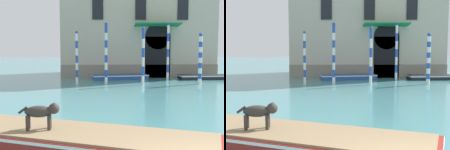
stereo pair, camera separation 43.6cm
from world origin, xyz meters
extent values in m
cube|color=#BCB29E|center=(1.85, 24.63, 7.02)|extent=(13.76, 6.00, 14.05)
cube|color=gray|center=(1.85, 21.58, 0.58)|extent=(13.76, 0.16, 1.16)
cube|color=black|center=(3.36, 21.57, 1.79)|extent=(2.20, 0.14, 3.57)
cylinder|color=black|center=(3.36, 21.57, 3.57)|extent=(2.20, 0.14, 2.20)
cube|color=black|center=(-1.82, 21.59, 6.04)|extent=(0.93, 0.10, 2.05)
cube|color=black|center=(1.85, 21.59, 6.04)|extent=(0.93, 0.10, 2.05)
cube|color=black|center=(5.52, 21.59, 6.04)|extent=(0.93, 0.10, 2.05)
cube|color=#1E8C51|center=(3.22, 20.93, 4.58)|extent=(3.86, 1.40, 0.29)
cube|color=maroon|center=(-3.14, 3.36, 0.29)|extent=(8.99, 5.27, 0.57)
cube|color=white|center=(-3.14, 3.36, 0.51)|extent=(9.03, 5.31, 0.08)
cube|color=#8C7251|center=(-3.14, 3.36, 0.60)|extent=(8.68, 5.02, 0.06)
cylinder|color=#332D28|center=(-3.44, 3.50, 0.84)|extent=(0.10, 0.10, 0.41)
cylinder|color=#332D28|center=(-3.43, 3.27, 0.84)|extent=(0.10, 0.10, 0.41)
cylinder|color=#332D28|center=(-4.03, 3.46, 0.84)|extent=(0.10, 0.10, 0.41)
cylinder|color=#332D28|center=(-4.01, 3.23, 0.84)|extent=(0.10, 0.10, 0.41)
ellipsoid|color=#332D28|center=(-3.73, 3.37, 1.14)|extent=(0.79, 0.37, 0.33)
ellipsoid|color=#382D23|center=(-3.84, 3.36, 1.23)|extent=(0.35, 0.25, 0.11)
sphere|color=#332D28|center=(-3.31, 3.39, 1.21)|extent=(0.31, 0.31, 0.31)
cone|color=#382D23|center=(-3.31, 3.47, 1.33)|extent=(0.09, 0.09, 0.12)
cone|color=#382D23|center=(-3.30, 3.30, 1.33)|extent=(0.09, 0.09, 0.12)
cylinder|color=#332D28|center=(-4.15, 3.34, 1.19)|extent=(0.28, 0.09, 0.22)
cube|color=#234C8C|center=(0.01, 20.49, 0.20)|extent=(4.70, 1.92, 0.40)
cube|color=white|center=(0.01, 20.49, 0.34)|extent=(4.74, 1.96, 0.08)
cube|color=#8C7251|center=(0.01, 20.49, 0.18)|extent=(2.62, 1.33, 0.36)
cube|color=black|center=(7.99, 20.20, 0.18)|extent=(6.12, 1.57, 0.36)
cube|color=white|center=(7.99, 20.20, 0.30)|extent=(6.16, 1.60, 0.08)
cube|color=#B2B7BC|center=(7.99, 20.20, 0.16)|extent=(3.38, 1.13, 0.33)
cylinder|color=white|center=(-3.42, 17.61, 0.26)|extent=(0.19, 0.19, 0.53)
cylinder|color=#234CAD|center=(-3.42, 17.61, 0.79)|extent=(0.19, 0.19, 0.53)
cylinder|color=white|center=(-3.42, 17.61, 1.32)|extent=(0.19, 0.19, 0.53)
cylinder|color=#234CAD|center=(-3.42, 17.61, 1.85)|extent=(0.19, 0.19, 0.53)
cylinder|color=white|center=(-3.42, 17.61, 2.38)|extent=(0.19, 0.19, 0.53)
cylinder|color=#234CAD|center=(-3.42, 17.61, 2.91)|extent=(0.19, 0.19, 0.53)
cylinder|color=white|center=(-3.42, 17.61, 3.44)|extent=(0.19, 0.19, 0.53)
sphere|color=#234CAD|center=(-3.42, 17.61, 3.79)|extent=(0.20, 0.20, 0.20)
cylinder|color=white|center=(1.40, 17.15, 0.33)|extent=(0.20, 0.20, 0.67)
cylinder|color=#234CAD|center=(1.40, 17.15, 1.00)|extent=(0.20, 0.20, 0.67)
cylinder|color=white|center=(1.40, 17.15, 1.67)|extent=(0.20, 0.20, 0.67)
cylinder|color=#234CAD|center=(1.40, 17.15, 2.33)|extent=(0.20, 0.20, 0.67)
cylinder|color=white|center=(1.40, 17.15, 3.00)|extent=(0.20, 0.20, 0.67)
cylinder|color=#234CAD|center=(1.40, 17.15, 3.67)|extent=(0.20, 0.20, 0.67)
sphere|color=#234CAD|center=(1.40, 17.15, 4.09)|extent=(0.21, 0.21, 0.21)
cylinder|color=white|center=(-1.28, 17.42, 0.27)|extent=(0.21, 0.21, 0.54)
cylinder|color=#234CAD|center=(-1.28, 17.42, 0.81)|extent=(0.21, 0.21, 0.54)
cylinder|color=white|center=(-1.28, 17.42, 1.34)|extent=(0.21, 0.21, 0.54)
cylinder|color=#234CAD|center=(-1.28, 17.42, 1.88)|extent=(0.21, 0.21, 0.54)
cylinder|color=white|center=(-1.28, 17.42, 2.42)|extent=(0.21, 0.21, 0.54)
cylinder|color=#234CAD|center=(-1.28, 17.42, 2.95)|extent=(0.21, 0.21, 0.54)
cylinder|color=white|center=(-1.28, 17.42, 3.49)|extent=(0.21, 0.21, 0.54)
cylinder|color=#234CAD|center=(-1.28, 17.42, 4.03)|extent=(0.21, 0.21, 0.54)
sphere|color=#234CAD|center=(-1.28, 17.42, 4.39)|extent=(0.22, 0.22, 0.22)
cylinder|color=white|center=(5.65, 17.25, 0.20)|extent=(0.27, 0.27, 0.39)
cylinder|color=#234CAD|center=(5.65, 17.25, 0.59)|extent=(0.27, 0.27, 0.39)
cylinder|color=white|center=(5.65, 17.25, 0.98)|extent=(0.27, 0.27, 0.39)
cylinder|color=#234CAD|center=(5.65, 17.25, 1.37)|extent=(0.27, 0.27, 0.39)
cylinder|color=white|center=(5.65, 17.25, 1.76)|extent=(0.27, 0.27, 0.39)
cylinder|color=#234CAD|center=(5.65, 17.25, 2.15)|extent=(0.27, 0.27, 0.39)
cylinder|color=white|center=(5.65, 17.25, 2.54)|extent=(0.27, 0.27, 0.39)
cylinder|color=#234CAD|center=(5.65, 17.25, 2.93)|extent=(0.27, 0.27, 0.39)
cylinder|color=white|center=(5.65, 17.25, 3.32)|extent=(0.27, 0.27, 0.39)
sphere|color=#234CAD|center=(5.65, 17.25, 3.63)|extent=(0.28, 0.28, 0.28)
cylinder|color=white|center=(3.84, 19.76, 0.32)|extent=(0.20, 0.20, 0.63)
cylinder|color=#234CAD|center=(3.84, 19.76, 0.95)|extent=(0.20, 0.20, 0.63)
cylinder|color=white|center=(3.84, 19.76, 1.58)|extent=(0.20, 0.20, 0.63)
cylinder|color=#234CAD|center=(3.84, 19.76, 2.22)|extent=(0.20, 0.20, 0.63)
cylinder|color=white|center=(3.84, 19.76, 2.85)|extent=(0.20, 0.20, 0.63)
cylinder|color=#234CAD|center=(3.84, 19.76, 3.49)|extent=(0.20, 0.20, 0.63)
cylinder|color=white|center=(3.84, 19.76, 4.12)|extent=(0.20, 0.20, 0.63)
sphere|color=#234CAD|center=(3.84, 19.76, 4.53)|extent=(0.21, 0.21, 0.21)
camera|label=1|loc=(-2.19, -5.26, 3.04)|focal=50.00mm
camera|label=2|loc=(-1.75, -5.28, 3.04)|focal=50.00mm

